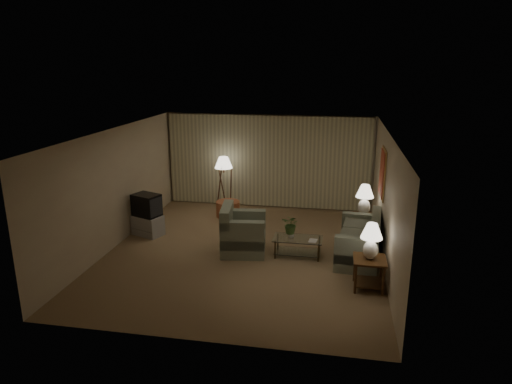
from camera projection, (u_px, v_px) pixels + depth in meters
ground at (244, 251)px, 10.30m from camera, size 7.00×7.00×0.00m
room_shell at (257, 162)px, 11.25m from camera, size 6.04×7.02×2.72m
sofa at (358, 242)px, 9.83m from camera, size 1.89×1.20×0.76m
armchair at (244, 234)px, 10.17m from camera, size 1.25×1.21×0.85m
side_table_near at (369, 268)px, 8.51m from camera, size 0.60×0.60×0.60m
side_table_far at (363, 222)px, 10.98m from camera, size 0.49×0.41×0.60m
table_lamp_near at (371, 238)px, 8.35m from camera, size 0.40×0.40×0.70m
table_lamp_far at (365, 197)px, 10.81m from camera, size 0.43×0.43×0.74m
coffee_table at (298, 244)px, 9.98m from camera, size 1.07×0.59×0.41m
tv_cabinet at (148, 225)px, 11.23m from camera, size 1.03×0.94×0.50m
crt_tv at (147, 205)px, 11.08m from camera, size 0.94×0.88×0.54m
floor_lamp at (224, 182)px, 12.98m from camera, size 0.51×0.51×1.56m
ottoman at (228, 209)px, 12.58m from camera, size 0.66×0.66×0.43m
vase at (291, 235)px, 9.95m from camera, size 0.16×0.16×0.14m
flowers at (291, 223)px, 9.88m from camera, size 0.48×0.45×0.43m
book at (309, 240)px, 9.81m from camera, size 0.20×0.26×0.02m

